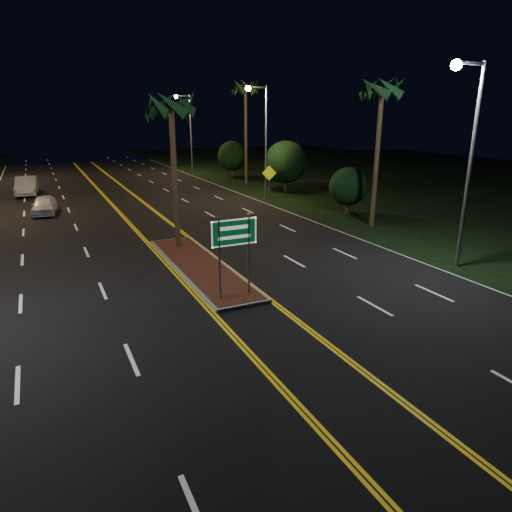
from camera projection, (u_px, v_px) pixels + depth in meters
ground at (268, 329)px, 15.25m from camera, size 120.00×120.00×0.00m
grass_right at (411, 180)px, 49.11m from camera, size 40.00×110.00×0.01m
median_island at (200, 266)px, 21.25m from camera, size 2.25×10.25×0.17m
highway_sign at (234, 240)px, 16.93m from camera, size 1.80×0.08×3.20m
streetlight_right_near at (467, 144)px, 19.64m from camera, size 1.91×0.44×9.00m
streetlight_right_mid at (262, 129)px, 36.86m from camera, size 1.91×0.44×9.00m
streetlight_right_far at (187, 124)px, 54.08m from camera, size 1.91×0.44×9.00m
palm_median at (171, 105)px, 22.11m from camera, size 2.40×2.40×8.30m
palm_right_near at (382, 90)px, 26.54m from camera, size 2.40×2.40×9.30m
palm_right_far at (246, 89)px, 43.60m from camera, size 2.40×2.40×10.30m
shrub_near at (348, 187)px, 32.27m from camera, size 2.70×2.70×3.30m
shrub_mid at (286, 162)px, 40.85m from camera, size 3.78×3.78×4.62m
shrub_far at (232, 156)px, 51.22m from camera, size 3.24×3.24×3.96m
car_near at (44, 204)px, 32.52m from camera, size 2.48×4.72×1.51m
car_far at (26, 184)px, 40.13m from camera, size 2.71×5.68×1.85m
warning_sign at (269, 178)px, 37.21m from camera, size 1.18×0.29×2.86m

